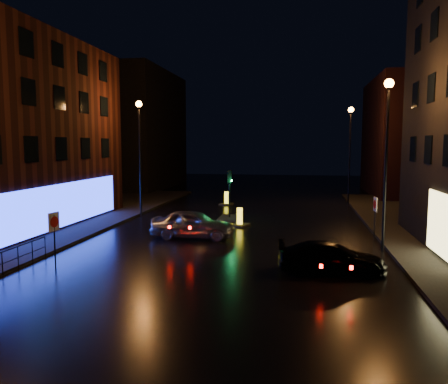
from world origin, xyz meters
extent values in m
plane|color=black|center=(0.00, 0.00, 0.00)|extent=(120.00, 120.00, 0.00)
cube|color=black|center=(-14.00, 8.00, 0.07)|extent=(12.00, 44.00, 0.15)
cube|color=black|center=(-16.00, 35.00, 7.00)|extent=(8.00, 16.00, 14.00)
cube|color=black|center=(15.00, 32.00, 6.00)|extent=(8.00, 14.00, 12.00)
cylinder|color=black|center=(-7.80, 14.00, 4.00)|extent=(0.14, 0.14, 8.00)
cylinder|color=black|center=(-7.80, 14.00, 8.00)|extent=(0.20, 0.20, 0.25)
sphere|color=orange|center=(-7.80, 14.00, 8.15)|extent=(0.44, 0.44, 0.44)
cylinder|color=black|center=(7.80, 6.00, 4.00)|extent=(0.14, 0.14, 8.00)
cylinder|color=black|center=(7.80, 6.00, 8.00)|extent=(0.20, 0.20, 0.25)
sphere|color=orange|center=(7.80, 6.00, 8.15)|extent=(0.44, 0.44, 0.44)
cylinder|color=black|center=(7.80, 22.00, 4.00)|extent=(0.14, 0.14, 8.00)
cylinder|color=black|center=(7.80, 22.00, 8.00)|extent=(0.20, 0.20, 0.25)
sphere|color=orange|center=(7.80, 22.00, 8.15)|extent=(0.44, 0.44, 0.44)
cube|color=black|center=(-1.20, 14.00, 0.06)|extent=(1.40, 2.40, 0.12)
cylinder|color=black|center=(-1.20, 14.00, 1.40)|extent=(0.12, 0.12, 2.80)
cube|color=black|center=(-1.20, 14.00, 3.00)|extent=(0.28, 0.22, 0.90)
cylinder|color=#0CFF59|center=(-1.06, 14.00, 2.72)|extent=(0.05, 0.18, 0.18)
cylinder|color=black|center=(-8.00, -1.00, 0.97)|extent=(0.05, 6.00, 0.05)
cylinder|color=black|center=(-8.00, -1.00, 0.50)|extent=(0.04, 6.00, 0.04)
cylinder|color=black|center=(-8.00, -1.00, 0.50)|extent=(0.04, 0.04, 1.00)
cylinder|color=black|center=(-8.00, 2.00, 0.50)|extent=(0.04, 0.04, 1.00)
imported|color=#ABAEB3|center=(-2.19, 7.28, 0.80)|extent=(4.71, 1.94, 1.60)
imported|color=black|center=(5.02, 1.71, 0.64)|extent=(4.50, 2.08, 1.27)
cube|color=black|center=(-0.10, 11.34, 0.06)|extent=(1.28, 1.57, 0.11)
cube|color=yellow|center=(-0.10, 11.34, 0.62)|extent=(0.36, 0.29, 1.13)
cube|color=black|center=(-0.10, 11.34, 0.62)|extent=(0.33, 0.12, 0.68)
cube|color=black|center=(-2.62, 21.11, 0.05)|extent=(1.22, 1.51, 0.11)
cube|color=yellow|center=(-2.62, 21.11, 0.60)|extent=(0.35, 0.28, 1.10)
cube|color=black|center=(-2.62, 21.11, 0.60)|extent=(0.32, 0.12, 0.66)
cylinder|color=black|center=(-6.50, 0.35, 1.17)|extent=(0.06, 0.06, 2.33)
cube|color=silver|center=(-6.50, 0.35, 2.01)|extent=(0.18, 0.58, 0.79)
cylinder|color=#B20C0C|center=(-6.47, 0.35, 2.01)|extent=(0.12, 0.46, 0.47)
cylinder|color=black|center=(7.80, 8.49, 1.15)|extent=(0.06, 0.06, 2.30)
cube|color=white|center=(7.80, 8.49, 1.99)|extent=(0.11, 0.58, 0.78)
cylinder|color=#B20C0C|center=(7.77, 8.49, 1.99)|extent=(0.07, 0.46, 0.46)
camera|label=1|loc=(3.68, -16.27, 5.25)|focal=35.00mm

